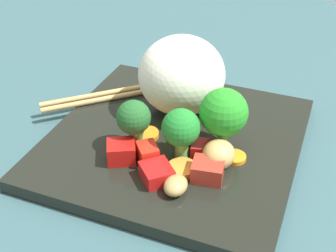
{
  "coord_description": "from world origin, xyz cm",
  "views": [
    {
      "loc": [
        14.44,
        -37.57,
        30.56
      ],
      "look_at": [
        -0.3,
        -1.21,
        3.48
      ],
      "focal_mm": 49.1,
      "sensor_mm": 36.0,
      "label": 1
    }
  ],
  "objects_px": {
    "square_plate": "(175,141)",
    "rice_mound": "(182,75)",
    "broccoli_floret_2": "(222,115)",
    "carrot_slice_2": "(145,134)",
    "chopstick_pair": "(131,91)"
  },
  "relations": [
    {
      "from": "square_plate",
      "to": "rice_mound",
      "type": "relative_size",
      "value": 2.65
    },
    {
      "from": "broccoli_floret_2",
      "to": "carrot_slice_2",
      "type": "height_order",
      "value": "broccoli_floret_2"
    },
    {
      "from": "broccoli_floret_2",
      "to": "carrot_slice_2",
      "type": "distance_m",
      "value": 0.09
    },
    {
      "from": "rice_mound",
      "to": "square_plate",
      "type": "bearing_deg",
      "value": -76.31
    },
    {
      "from": "broccoli_floret_2",
      "to": "chopstick_pair",
      "type": "bearing_deg",
      "value": 153.47
    },
    {
      "from": "broccoli_floret_2",
      "to": "carrot_slice_2",
      "type": "xyz_separation_m",
      "value": [
        -0.08,
        -0.01,
        -0.04
      ]
    },
    {
      "from": "rice_mound",
      "to": "broccoli_floret_2",
      "type": "xyz_separation_m",
      "value": [
        0.06,
        -0.06,
        -0.0
      ]
    },
    {
      "from": "square_plate",
      "to": "chopstick_pair",
      "type": "relative_size",
      "value": 1.48
    },
    {
      "from": "carrot_slice_2",
      "to": "chopstick_pair",
      "type": "relative_size",
      "value": 0.17
    },
    {
      "from": "rice_mound",
      "to": "broccoli_floret_2",
      "type": "bearing_deg",
      "value": -41.76
    },
    {
      "from": "chopstick_pair",
      "to": "square_plate",
      "type": "bearing_deg",
      "value": 100.42
    },
    {
      "from": "rice_mound",
      "to": "chopstick_pair",
      "type": "distance_m",
      "value": 0.08
    },
    {
      "from": "carrot_slice_2",
      "to": "chopstick_pair",
      "type": "bearing_deg",
      "value": 125.51
    },
    {
      "from": "rice_mound",
      "to": "chopstick_pair",
      "type": "xyz_separation_m",
      "value": [
        -0.07,
        0.01,
        -0.04
      ]
    },
    {
      "from": "square_plate",
      "to": "carrot_slice_2",
      "type": "bearing_deg",
      "value": -157.02
    }
  ]
}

